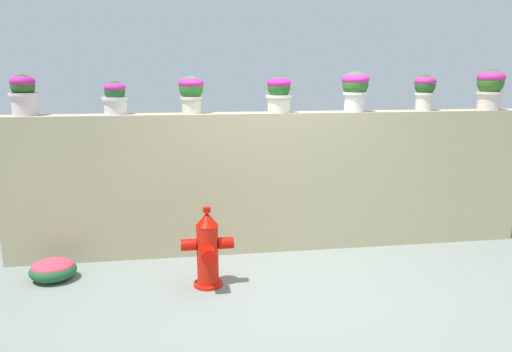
{
  "coord_description": "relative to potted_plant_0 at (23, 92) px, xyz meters",
  "views": [
    {
      "loc": [
        -1.06,
        -4.32,
        2.08
      ],
      "look_at": [
        -0.25,
        0.94,
        0.93
      ],
      "focal_mm": 34.42,
      "sensor_mm": 36.0,
      "label": 1
    }
  ],
  "objects": [
    {
      "name": "potted_plant_2",
      "position": [
        1.74,
        -0.01,
        0.01
      ],
      "size": [
        0.28,
        0.28,
        0.41
      ],
      "color": "beige",
      "rests_on": "stone_wall"
    },
    {
      "name": "stone_wall",
      "position": [
        2.68,
        -0.03,
        -1.05
      ],
      "size": [
        6.01,
        0.3,
        1.61
      ],
      "primitive_type": "cube",
      "color": "tan",
      "rests_on": "ground"
    },
    {
      "name": "potted_plant_6",
      "position": [
        5.28,
        -0.05,
        0.05
      ],
      "size": [
        0.32,
        0.32,
        0.48
      ],
      "color": "beige",
      "rests_on": "stone_wall"
    },
    {
      "name": "ground_plane",
      "position": [
        2.68,
        -1.17,
        -1.85
      ],
      "size": [
        24.0,
        24.0,
        0.0
      ],
      "primitive_type": "plane",
      "color": "slate"
    },
    {
      "name": "fire_hydrant",
      "position": [
        1.83,
        -0.98,
        -1.48
      ],
      "size": [
        0.51,
        0.41,
        0.8
      ],
      "color": "red",
      "rests_on": "ground"
    },
    {
      "name": "potted_plant_3",
      "position": [
        2.71,
        -0.06,
        -0.01
      ],
      "size": [
        0.29,
        0.29,
        0.41
      ],
      "color": "beige",
      "rests_on": "stone_wall"
    },
    {
      "name": "potted_plant_5",
      "position": [
        4.46,
        -0.03,
        0.02
      ],
      "size": [
        0.25,
        0.25,
        0.42
      ],
      "color": "beige",
      "rests_on": "stone_wall"
    },
    {
      "name": "potted_plant_4",
      "position": [
        3.6,
        -0.05,
        0.04
      ],
      "size": [
        0.31,
        0.31,
        0.46
      ],
      "color": "silver",
      "rests_on": "stone_wall"
    },
    {
      "name": "potted_plant_0",
      "position": [
        0.0,
        0.0,
        0.0
      ],
      "size": [
        0.3,
        0.3,
        0.43
      ],
      "color": "beige",
      "rests_on": "stone_wall"
    },
    {
      "name": "potted_plant_1",
      "position": [
        0.93,
        -0.0,
        -0.05
      ],
      "size": [
        0.28,
        0.28,
        0.35
      ],
      "color": "silver",
      "rests_on": "stone_wall"
    },
    {
      "name": "flower_bush_left",
      "position": [
        0.29,
        -0.59,
        -1.74
      ],
      "size": [
        0.46,
        0.42,
        0.22
      ],
      "color": "#20582D",
      "rests_on": "ground"
    }
  ]
}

